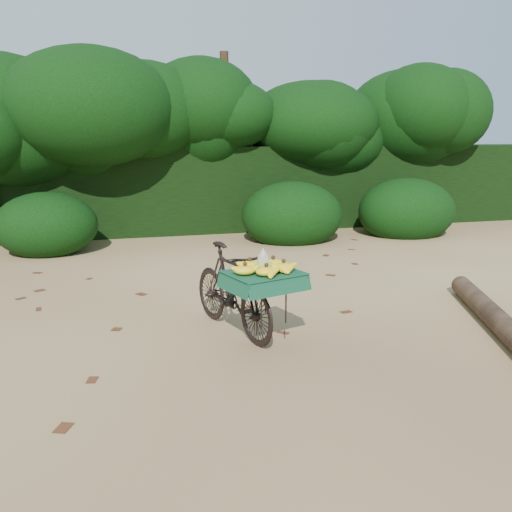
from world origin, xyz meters
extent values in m
plane|color=tan|center=(0.00, 0.00, 0.00)|extent=(80.00, 80.00, 0.00)
imported|color=black|center=(-0.77, -0.33, 0.46)|extent=(0.85, 1.59, 0.92)
cube|color=black|center=(-0.60, -0.91, 0.76)|extent=(0.43, 0.48, 0.02)
cube|color=#134A2F|center=(-0.60, -0.91, 0.77)|extent=(0.79, 0.72, 0.01)
ellipsoid|color=#7FA828|center=(-0.53, -0.89, 0.82)|extent=(0.09, 0.07, 0.10)
ellipsoid|color=#7FA828|center=(-0.61, -0.86, 0.82)|extent=(0.09, 0.07, 0.10)
ellipsoid|color=#7FA828|center=(-0.66, -0.93, 0.82)|extent=(0.09, 0.07, 0.10)
ellipsoid|color=#7FA828|center=(-0.58, -0.96, 0.82)|extent=(0.09, 0.07, 0.10)
cylinder|color=#EAE5C6|center=(-0.60, -0.90, 0.86)|extent=(0.11, 0.11, 0.14)
cylinder|color=brown|center=(1.84, -1.28, 0.12)|extent=(1.38, 3.14, 0.24)
cube|color=black|center=(0.00, 6.30, 0.90)|extent=(26.00, 1.80, 1.80)
camera|label=1|loc=(-1.96, -5.59, 2.01)|focal=38.00mm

